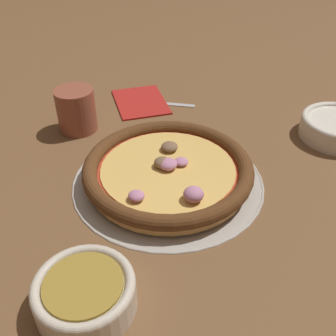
% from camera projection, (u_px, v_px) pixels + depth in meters
% --- Properties ---
extents(ground_plane, '(3.00, 3.00, 0.00)m').
position_uv_depth(ground_plane, '(168.00, 181.00, 0.67)').
color(ground_plane, brown).
extents(pizza_tray, '(0.32, 0.32, 0.01)m').
position_uv_depth(pizza_tray, '(168.00, 180.00, 0.67)').
color(pizza_tray, '#B7B2A8').
rests_on(pizza_tray, ground_plane).
extents(pizza, '(0.29, 0.29, 0.04)m').
position_uv_depth(pizza, '(168.00, 170.00, 0.66)').
color(pizza, tan).
rests_on(pizza, pizza_tray).
extents(bowl_near, '(0.12, 0.12, 0.04)m').
position_uv_depth(bowl_near, '(85.00, 292.00, 0.46)').
color(bowl_near, beige).
rests_on(bowl_near, ground_plane).
extents(drinking_cup, '(0.08, 0.08, 0.09)m').
position_uv_depth(drinking_cup, '(76.00, 110.00, 0.78)').
color(drinking_cup, brown).
rests_on(drinking_cup, ground_plane).
extents(napkin, '(0.16, 0.13, 0.01)m').
position_uv_depth(napkin, '(141.00, 101.00, 0.90)').
color(napkin, '#B2231E').
rests_on(napkin, ground_plane).
extents(fork, '(0.11, 0.15, 0.00)m').
position_uv_depth(fork, '(153.00, 102.00, 0.90)').
color(fork, '#B7B7BC').
rests_on(fork, ground_plane).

